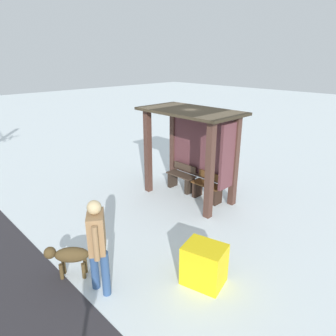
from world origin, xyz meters
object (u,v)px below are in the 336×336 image
bench_left_inside (181,179)px  person_walking (97,240)px  grit_bin (204,264)px  bench_center_inside (208,188)px  bus_shelter (196,139)px  dog (69,256)px

bench_left_inside → person_walking: (1.96, -4.10, 0.67)m
grit_bin → bench_center_inside: bearing=127.6°
bus_shelter → bench_center_inside: bearing=9.1°
dog → person_walking: bearing=14.6°
person_walking → dog: (-0.72, -0.19, -0.58)m
person_walking → grit_bin: bearing=52.5°
bench_left_inside → bench_center_inside: bench_left_inside is taller
bench_center_inside → person_walking: size_ratio=0.52×
dog → bench_center_inside: bearing=93.2°
grit_bin → bus_shelter: bearing=133.3°
bus_shelter → person_walking: size_ratio=1.59×
bench_left_inside → dog: bearing=-73.9°
bench_left_inside → grit_bin: 4.06m
bus_shelter → dog: size_ratio=3.65×
bench_left_inside → bench_center_inside: size_ratio=1.00×
bench_left_inside → person_walking: 4.59m
bus_shelter → bench_left_inside: size_ratio=3.04×
bench_center_inside → dog: size_ratio=1.20×
dog → bench_left_inside: bearing=106.1°
bus_shelter → bench_center_inside: bus_shelter is taller
bench_left_inside → dog: bench_left_inside is taller
bench_left_inside → bench_center_inside: 1.00m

